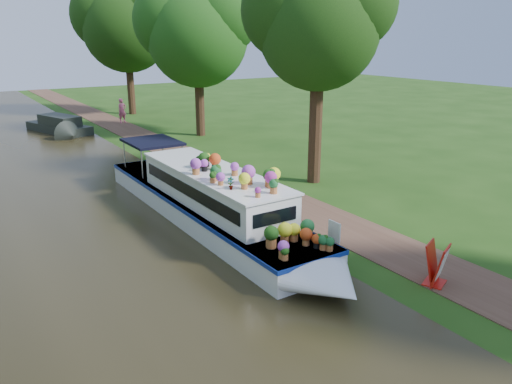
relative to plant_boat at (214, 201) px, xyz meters
The scene contains 11 objects.
ground 2.52m from the plant_boat, 18.52° to the right, with size 100.00×100.00×0.00m, color #1C3E0F.
canal_water 3.92m from the plant_boat, 168.64° to the right, with size 10.00×100.00×0.02m, color black.
towpath 3.63m from the plant_boat, 12.32° to the right, with size 2.20×100.00×0.03m, color #4C3123.
plant_boat is the anchor object (origin of this frame).
tree_near_overhang 8.65m from the plant_boat, 20.95° to the left, with size 5.52×5.28×8.99m.
tree_near_mid 16.79m from the plant_boat, 64.83° to the left, with size 6.90×6.60×9.40m.
tree_near_far 26.82m from the plant_boat, 76.18° to the left, with size 7.59×7.26×10.30m.
second_boat 19.80m from the plant_boat, 91.45° to the left, with size 3.25×6.24×1.14m.
sandwich_board 7.19m from the plant_boat, 67.90° to the right, with size 0.73×0.76×1.06m.
pedestrian_pink 21.78m from the plant_boat, 79.02° to the left, with size 0.63×0.41×1.72m, color pink.
verge_plant 2.20m from the plant_boat, 38.40° to the right, with size 0.41×0.36×0.46m, color #2A5E1C.
Camera 1 is at (-9.50, -12.92, 6.01)m, focal length 35.00 mm.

